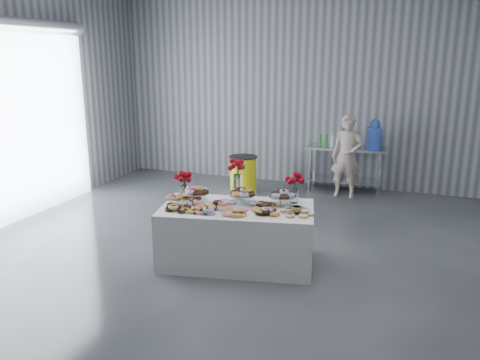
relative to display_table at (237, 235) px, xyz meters
The scene contains 16 objects.
ground 0.50m from the display_table, 83.91° to the right, with size 9.00×9.00×0.00m, color #34373C.
room_walls 2.29m from the display_table, 133.26° to the right, with size 8.04×9.04×4.02m.
display_table is the anchor object (origin of this frame).
prep_table 3.88m from the display_table, 76.98° to the left, with size 1.50×0.60×0.90m.
donut_mounds 0.42m from the display_table, 90.00° to the right, with size 1.80×0.80×0.09m, color #BC8A44, non-canonical shape.
cake_stand_left 0.77m from the display_table, behind, with size 0.36×0.36×0.17m.
cake_stand_mid 0.54m from the display_table, 82.63° to the left, with size 0.36×0.36×0.17m.
cake_stand_right 0.77m from the display_table, 26.32° to the left, with size 0.36×0.36×0.17m.
danish_pile 0.88m from the display_table, ahead, with size 0.48×0.48×0.11m, color silver, non-canonical shape.
bouquet_left 1.04m from the display_table, behind, with size 0.26×0.26×0.42m.
bouquet_right 1.02m from the display_table, 34.26° to the left, with size 0.26×0.26×0.42m.
bouquet_center 0.83m from the display_table, 109.19° to the left, with size 0.26×0.26×0.57m.
water_jug 4.09m from the display_table, 70.02° to the left, with size 0.28×0.28×0.55m.
drink_bottles 3.78m from the display_table, 81.44° to the left, with size 0.54×0.08×0.27m, color #268C33, non-canonical shape.
person 3.61m from the display_table, 75.03° to the left, with size 0.57×0.37×1.56m, color #CC8C93.
trash_barrel 3.29m from the display_table, 107.81° to the left, with size 0.55×0.55×0.71m.
Camera 1 is at (1.87, -4.92, 2.58)m, focal length 35.00 mm.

